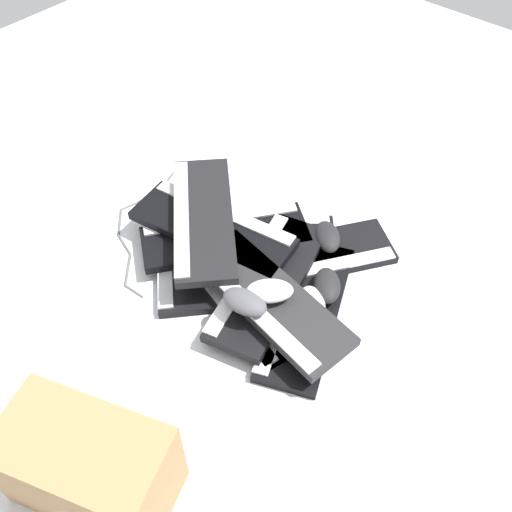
% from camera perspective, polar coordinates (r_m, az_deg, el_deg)
% --- Properties ---
extents(ground_plane, '(3.20, 3.20, 0.00)m').
position_cam_1_polar(ground_plane, '(1.53, 0.17, 0.23)').
color(ground_plane, silver).
extents(keyboard_0, '(0.27, 0.46, 0.03)m').
position_cam_1_polar(keyboard_0, '(1.43, -1.37, -3.91)').
color(keyboard_0, black).
rests_on(keyboard_0, ground).
extents(keyboard_1, '(0.46, 0.31, 0.03)m').
position_cam_1_polar(keyboard_1, '(1.40, 4.97, -5.44)').
color(keyboard_1, black).
rests_on(keyboard_1, ground).
extents(keyboard_2, '(0.45, 0.37, 0.03)m').
position_cam_1_polar(keyboard_2, '(1.51, 5.47, -0.07)').
color(keyboard_2, black).
rests_on(keyboard_2, ground).
extents(keyboard_3, '(0.40, 0.43, 0.03)m').
position_cam_1_polar(keyboard_3, '(1.55, -0.20, 1.90)').
color(keyboard_3, black).
rests_on(keyboard_3, ground).
extents(keyboard_4, '(0.41, 0.43, 0.03)m').
position_cam_1_polar(keyboard_4, '(1.54, -7.15, 0.91)').
color(keyboard_4, black).
rests_on(keyboard_4, ground).
extents(keyboard_5, '(0.46, 0.26, 0.03)m').
position_cam_1_polar(keyboard_5, '(1.42, 1.21, -2.53)').
color(keyboard_5, black).
rests_on(keyboard_5, keyboard_0).
extents(keyboard_6, '(0.44, 0.38, 0.03)m').
position_cam_1_polar(keyboard_6, '(1.52, -3.12, 2.04)').
color(keyboard_6, black).
rests_on(keyboard_6, keyboard_3).
extents(keyboard_7, '(0.22, 0.46, 0.03)m').
position_cam_1_polar(keyboard_7, '(1.50, -4.34, 2.82)').
color(keyboard_7, black).
rests_on(keyboard_7, keyboard_6).
extents(keyboard_8, '(0.22, 0.46, 0.03)m').
position_cam_1_polar(keyboard_8, '(1.34, 1.31, -4.37)').
color(keyboard_8, '#232326').
rests_on(keyboard_8, keyboard_5).
extents(keyboard_9, '(0.41, 0.42, 0.03)m').
position_cam_1_polar(keyboard_9, '(1.49, -5.38, 3.84)').
color(keyboard_9, black).
rests_on(keyboard_9, keyboard_7).
extents(mouse_0, '(0.13, 0.12, 0.04)m').
position_cam_1_polar(mouse_0, '(1.41, 7.02, -3.03)').
color(mouse_0, black).
rests_on(mouse_0, keyboard_1).
extents(mouse_1, '(0.12, 0.12, 0.04)m').
position_cam_1_polar(mouse_1, '(1.37, 5.57, -4.84)').
color(mouse_1, '#B7B7BC').
rests_on(mouse_1, keyboard_1).
extents(mouse_2, '(0.12, 0.13, 0.04)m').
position_cam_1_polar(mouse_2, '(1.52, 7.15, 1.94)').
color(mouse_2, black).
rests_on(mouse_2, keyboard_2).
extents(mouse_3, '(0.12, 0.13, 0.04)m').
position_cam_1_polar(mouse_3, '(1.54, -5.67, 2.89)').
color(mouse_3, black).
rests_on(mouse_3, keyboard_4).
extents(mouse_4, '(0.12, 0.13, 0.04)m').
position_cam_1_polar(mouse_4, '(1.31, 1.38, -3.50)').
color(mouse_4, silver).
rests_on(mouse_4, keyboard_8).
extents(mouse_5, '(0.08, 0.12, 0.04)m').
position_cam_1_polar(mouse_5, '(1.30, -1.13, -4.60)').
color(mouse_5, '#4C4C51').
rests_on(mouse_5, keyboard_8).
extents(cable_0, '(0.42, 0.30, 0.01)m').
position_cam_1_polar(cable_0, '(1.63, -11.74, 3.04)').
color(cable_0, '#59595B').
rests_on(cable_0, ground).
extents(cardboard_box, '(0.27, 0.35, 0.21)m').
position_cam_1_polar(cardboard_box, '(1.16, -16.33, -19.51)').
color(cardboard_box, '#9E774C').
rests_on(cardboard_box, ground).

